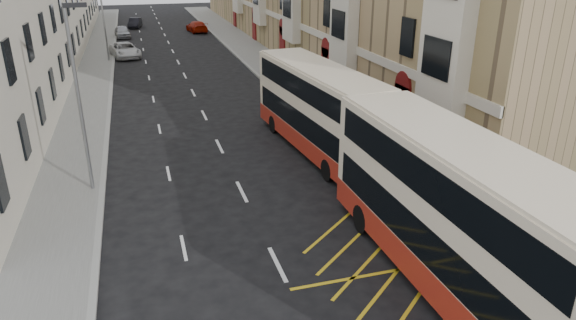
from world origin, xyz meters
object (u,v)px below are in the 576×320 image
object	(u,v)px
street_lamp_far	(103,12)
street_lamp_near	(79,90)
car_red	(197,27)
double_decker_rear	(319,109)
white_van	(125,50)
double_decker_front	(457,217)
car_silver	(122,32)
pedestrian_mid	(516,208)
car_dark	(135,23)
pedestrian_far	(411,182)

from	to	relation	value
street_lamp_far	street_lamp_near	bearing A→B (deg)	-90.00
street_lamp_near	car_red	distance (m)	48.49
double_decker_rear	car_red	world-z (taller)	double_decker_rear
street_lamp_near	white_van	xyz separation A→B (m)	(1.51, 31.89, -3.91)
double_decker_front	white_van	distance (m)	43.73
white_van	car_silver	xyz separation A→B (m)	(-0.29, 13.20, -0.01)
street_lamp_near	pedestrian_mid	xyz separation A→B (m)	(15.52, -8.51, -3.56)
double_decker_front	car_red	distance (m)	57.86
street_lamp_far	pedestrian_mid	size ratio (longest dim) A/B	4.34
pedestrian_mid	car_dark	world-z (taller)	pedestrian_mid
double_decker_front	car_silver	distance (m)	56.71
pedestrian_mid	pedestrian_far	size ratio (longest dim) A/B	0.99
street_lamp_far	car_silver	bearing A→B (deg)	85.35
pedestrian_mid	car_silver	distance (m)	55.47
pedestrian_mid	car_silver	size ratio (longest dim) A/B	0.44
street_lamp_far	car_silver	xyz separation A→B (m)	(1.23, 15.09, -3.92)
double_decker_front	pedestrian_mid	world-z (taller)	double_decker_front
street_lamp_far	car_silver	size ratio (longest dim) A/B	1.90
double_decker_front	car_dark	distance (m)	64.89
car_dark	car_red	world-z (taller)	car_red
double_decker_rear	car_dark	xyz separation A→B (m)	(-8.44, 51.81, -1.66)
street_lamp_near	double_decker_rear	size ratio (longest dim) A/B	0.69
double_decker_front	car_red	world-z (taller)	double_decker_front
double_decker_front	white_van	world-z (taller)	double_decker_front
car_red	car_dark	bearing A→B (deg)	-47.23
street_lamp_far	double_decker_front	xyz separation A→B (m)	(11.35, -40.68, -2.15)
pedestrian_mid	pedestrian_far	xyz separation A→B (m)	(-2.64, 3.20, 0.01)
street_lamp_near	pedestrian_far	xyz separation A→B (m)	(12.88, -5.31, -3.55)
street_lamp_near	street_lamp_far	size ratio (longest dim) A/B	1.00
double_decker_rear	car_silver	world-z (taller)	double_decker_rear
double_decker_front	car_dark	world-z (taller)	double_decker_front
car_silver	street_lamp_near	bearing A→B (deg)	-96.84
street_lamp_near	double_decker_rear	xyz separation A→B (m)	(11.35, 1.82, -2.31)
white_van	car_dark	bearing A→B (deg)	75.05
double_decker_rear	car_dark	world-z (taller)	double_decker_rear
pedestrian_far	car_red	distance (m)	52.50
street_lamp_near	car_silver	xyz separation A→B (m)	(1.23, 45.09, -3.92)
white_van	car_silver	bearing A→B (deg)	79.95
white_van	car_red	distance (m)	17.77
street_lamp_near	car_silver	world-z (taller)	street_lamp_near
pedestrian_far	white_van	size ratio (longest dim) A/B	0.36
car_dark	double_decker_front	bearing A→B (deg)	-72.87
pedestrian_mid	car_silver	xyz separation A→B (m)	(-14.30, 53.60, -0.35)
white_van	double_decker_rear	bearing A→B (deg)	-83.17
pedestrian_far	car_silver	world-z (taller)	pedestrian_far
pedestrian_far	car_dark	size ratio (longest dim) A/B	0.46
car_dark	car_red	bearing A→B (deg)	-30.36
street_lamp_near	double_decker_front	distance (m)	15.73
street_lamp_near	car_silver	bearing A→B (deg)	88.44
street_lamp_near	street_lamp_far	bearing A→B (deg)	90.00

